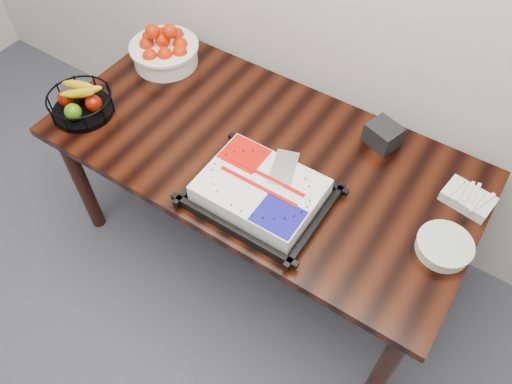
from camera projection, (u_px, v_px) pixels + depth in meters
The scene contains 7 objects.
table at pixel (261, 163), 2.14m from camera, with size 1.80×0.90×0.75m.
cake_tray at pixel (261, 192), 1.87m from camera, with size 0.50×0.40×0.10m.
tangerine_bowl at pixel (164, 47), 2.34m from camera, with size 0.33×0.33×0.21m.
fruit_basket at pixel (81, 102), 2.15m from camera, with size 0.28×0.28×0.15m.
plate_stack at pixel (444, 247), 1.76m from camera, with size 0.20×0.20×0.05m.
fork_bag at pixel (468, 198), 1.88m from camera, with size 0.20×0.14×0.05m.
napkin_box at pixel (383, 135), 2.06m from camera, with size 0.13×0.11×0.09m, color black.
Camera 1 is at (0.75, 0.83, 2.29)m, focal length 35.00 mm.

